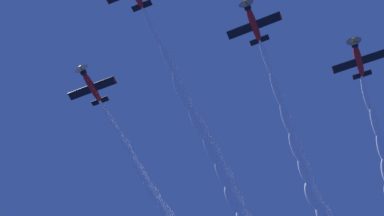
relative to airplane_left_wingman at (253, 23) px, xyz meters
name	(u,v)px	position (x,y,z in m)	size (l,w,h in m)	color
airplane_left_wingman	(253,23)	(0.00, 0.00, 0.00)	(7.52, 7.85, 2.57)	red
airplane_right_wingman	(91,86)	(-18.59, 23.38, 0.24)	(7.52, 7.86, 2.53)	red
airplane_slot_tail	(358,59)	(19.07, -2.66, 0.06)	(7.50, 7.86, 2.47)	red
smoke_trail_lead	(224,176)	(10.76, 28.12, -3.28)	(42.57, 36.15, 4.15)	white
smoke_trail_left_wingman	(315,194)	(30.16, 25.39, -1.32)	(42.22, 35.89, 4.07)	white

